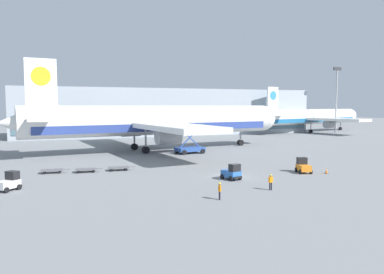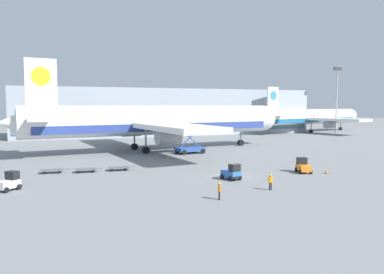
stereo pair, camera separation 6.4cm
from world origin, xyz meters
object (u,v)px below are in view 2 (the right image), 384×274
object	(u,v)px
light_mast	(337,95)
airplane_distant	(310,117)
baggage_dolly_lead	(52,170)
ground_crew_near	(270,181)
airplane_main	(156,121)
traffic_cone_near	(326,171)
baggage_tug_mid	(232,173)
ground_crew_far	(219,190)
baggage_dolly_second	(86,169)
baggage_dolly_third	(119,168)
baggage_tug_far	(9,182)
scissor_lift_loader	(190,142)
baggage_tug_foreground	(303,166)

from	to	relation	value
light_mast	airplane_distant	xyz separation A→B (m)	(-3.74, 8.25, -7.32)
baggage_dolly_lead	ground_crew_near	world-z (taller)	ground_crew_near
airplane_main	traffic_cone_near	world-z (taller)	airplane_main
airplane_distant	light_mast	bearing A→B (deg)	-80.77
baggage_tug_mid	ground_crew_far	bearing A→B (deg)	-47.82
baggage_dolly_second	baggage_dolly_third	size ratio (longest dim) A/B	1.00
traffic_cone_near	baggage_tug_far	bearing A→B (deg)	175.07
baggage_dolly_third	baggage_dolly_second	bearing A→B (deg)	-179.04
airplane_distant	scissor_lift_loader	world-z (taller)	airplane_distant
scissor_lift_loader	baggage_dolly_third	bearing A→B (deg)	-145.59
baggage_tug_foreground	ground_crew_near	size ratio (longest dim) A/B	1.58
baggage_dolly_second	traffic_cone_near	size ratio (longest dim) A/B	4.74
ground_crew_far	baggage_dolly_third	bearing A→B (deg)	33.09
light_mast	ground_crew_far	world-z (taller)	light_mast
traffic_cone_near	ground_crew_far	bearing A→B (deg)	-157.50
baggage_dolly_lead	baggage_dolly_third	xyz separation A→B (m)	(8.67, -0.98, 0.00)
traffic_cone_near	airplane_main	bearing A→B (deg)	114.99
ground_crew_far	baggage_dolly_second	bearing A→B (deg)	43.62
scissor_lift_loader	baggage_tug_foreground	world-z (taller)	scissor_lift_loader
airplane_main	baggage_tug_mid	xyz separation A→B (m)	(1.38, -31.71, -4.96)
airplane_distant	baggage_dolly_lead	distance (m)	97.03
baggage_tug_mid	baggage_tug_far	xyz separation A→B (m)	(-24.80, 2.82, 0.00)
airplane_distant	ground_crew_near	distance (m)	92.90
light_mast	baggage_dolly_second	world-z (taller)	light_mast
traffic_cone_near	scissor_lift_loader	bearing A→B (deg)	111.22
scissor_lift_loader	ground_crew_near	xyz separation A→B (m)	(-2.19, -31.89, -1.05)
light_mast	baggage_tug_foreground	xyz separation A→B (m)	(-53.39, -55.61, -11.50)
light_mast	baggage_dolly_lead	world-z (taller)	light_mast
baggage_dolly_lead	ground_crew_near	distance (m)	28.85
light_mast	baggage_tug_foreground	distance (m)	77.94
baggage_tug_foreground	baggage_dolly_third	size ratio (longest dim) A/B	0.73
airplane_main	ground_crew_far	xyz separation A→B (m)	(-4.01, -40.09, -4.86)
baggage_dolly_third	baggage_tug_mid	bearing A→B (deg)	-40.73
scissor_lift_loader	baggage_tug_mid	distance (m)	25.68
baggage_tug_foreground	baggage_tug_far	world-z (taller)	same
ground_crew_far	scissor_lift_loader	bearing A→B (deg)	-0.31
light_mast	baggage_tug_mid	distance (m)	86.56
baggage_dolly_lead	traffic_cone_near	distance (m)	36.51
baggage_tug_far	baggage_dolly_third	distance (m)	15.34
airplane_distant	ground_crew_far	world-z (taller)	airplane_distant
baggage_tug_foreground	ground_crew_far	world-z (taller)	baggage_tug_foreground
baggage_tug_mid	ground_crew_far	xyz separation A→B (m)	(-5.39, -8.38, 0.10)
airplane_distant	baggage_tug_far	bearing A→B (deg)	-159.19
baggage_dolly_lead	baggage_tug_far	bearing A→B (deg)	-111.75
baggage_dolly_second	ground_crew_far	world-z (taller)	ground_crew_far
airplane_main	baggage_dolly_second	xyz separation A→B (m)	(-14.94, -20.42, -5.45)
scissor_lift_loader	traffic_cone_near	world-z (taller)	scissor_lift_loader
scissor_lift_loader	ground_crew_far	bearing A→B (deg)	-112.94
airplane_distant	baggage_dolly_second	distance (m)	93.95
light_mast	baggage_dolly_second	bearing A→B (deg)	-150.68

